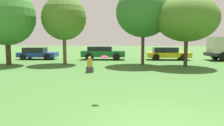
{
  "coord_description": "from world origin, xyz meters",
  "views": [
    {
      "loc": [
        -0.89,
        -5.39,
        2.13
      ],
      "look_at": [
        -1.31,
        3.93,
        1.12
      ],
      "focal_mm": 37.05,
      "sensor_mm": 36.0,
      "label": 1
    }
  ],
  "objects_px": {
    "tree_1": "(64,18)",
    "tree_0": "(7,17)",
    "parked_car_yellow": "(167,53)",
    "parked_car_blue": "(37,53)",
    "frisbee": "(105,57)",
    "tree_3": "(187,19)",
    "parked_car_green": "(103,53)",
    "bystander_sitting": "(90,66)",
    "tree_2": "(143,12)"
  },
  "relations": [
    {
      "from": "frisbee",
      "to": "tree_1",
      "type": "xyz_separation_m",
      "value": [
        -4.16,
        11.16,
        2.25
      ]
    },
    {
      "from": "parked_car_blue",
      "to": "parked_car_yellow",
      "type": "distance_m",
      "value": 13.08
    },
    {
      "from": "tree_3",
      "to": "bystander_sitting",
      "type": "bearing_deg",
      "value": -154.36
    },
    {
      "from": "parked_car_yellow",
      "to": "frisbee",
      "type": "bearing_deg",
      "value": -107.92
    },
    {
      "from": "tree_3",
      "to": "tree_0",
      "type": "bearing_deg",
      "value": 178.3
    },
    {
      "from": "parked_car_green",
      "to": "tree_1",
      "type": "bearing_deg",
      "value": -123.85
    },
    {
      "from": "tree_0",
      "to": "bystander_sitting",
      "type": "bearing_deg",
      "value": -27.56
    },
    {
      "from": "tree_0",
      "to": "frisbee",
      "type": "bearing_deg",
      "value": -50.41
    },
    {
      "from": "tree_0",
      "to": "parked_car_green",
      "type": "height_order",
      "value": "tree_0"
    },
    {
      "from": "parked_car_yellow",
      "to": "parked_car_blue",
      "type": "bearing_deg",
      "value": -179.67
    },
    {
      "from": "tree_3",
      "to": "parked_car_yellow",
      "type": "bearing_deg",
      "value": 93.13
    },
    {
      "from": "bystander_sitting",
      "to": "tree_2",
      "type": "bearing_deg",
      "value": 49.67
    },
    {
      "from": "tree_1",
      "to": "parked_car_blue",
      "type": "distance_m",
      "value": 6.5
    },
    {
      "from": "parked_car_green",
      "to": "tree_3",
      "type": "bearing_deg",
      "value": -38.91
    },
    {
      "from": "frisbee",
      "to": "tree_3",
      "type": "relative_size",
      "value": 0.05
    },
    {
      "from": "parked_car_green",
      "to": "parked_car_yellow",
      "type": "xyz_separation_m",
      "value": [
        6.41,
        0.06,
        -0.05
      ]
    },
    {
      "from": "bystander_sitting",
      "to": "parked_car_green",
      "type": "xyz_separation_m",
      "value": [
        0.06,
        8.71,
        0.29
      ]
    },
    {
      "from": "tree_1",
      "to": "tree_0",
      "type": "bearing_deg",
      "value": -167.61
    },
    {
      "from": "tree_2",
      "to": "parked_car_yellow",
      "type": "height_order",
      "value": "tree_2"
    },
    {
      "from": "frisbee",
      "to": "tree_0",
      "type": "distance_m",
      "value": 13.45
    },
    {
      "from": "frisbee",
      "to": "tree_2",
      "type": "height_order",
      "value": "tree_2"
    },
    {
      "from": "frisbee",
      "to": "tree_2",
      "type": "xyz_separation_m",
      "value": [
        2.22,
        10.87,
        2.64
      ]
    },
    {
      "from": "tree_0",
      "to": "tree_3",
      "type": "height_order",
      "value": "tree_0"
    },
    {
      "from": "bystander_sitting",
      "to": "parked_car_yellow",
      "type": "xyz_separation_m",
      "value": [
        6.47,
        8.77,
        0.25
      ]
    },
    {
      "from": "tree_2",
      "to": "parked_car_yellow",
      "type": "bearing_deg",
      "value": 57.8
    },
    {
      "from": "parked_car_green",
      "to": "bystander_sitting",
      "type": "bearing_deg",
      "value": -90.16
    },
    {
      "from": "frisbee",
      "to": "bystander_sitting",
      "type": "xyz_separation_m",
      "value": [
        -1.44,
        6.56,
        -1.11
      ]
    },
    {
      "from": "frisbee",
      "to": "bystander_sitting",
      "type": "distance_m",
      "value": 6.81
    },
    {
      "from": "tree_2",
      "to": "tree_3",
      "type": "relative_size",
      "value": 1.16
    },
    {
      "from": "tree_3",
      "to": "parked_car_green",
      "type": "relative_size",
      "value": 1.23
    },
    {
      "from": "tree_2",
      "to": "frisbee",
      "type": "bearing_deg",
      "value": -101.54
    },
    {
      "from": "tree_3",
      "to": "parked_car_green",
      "type": "xyz_separation_m",
      "value": [
        -6.71,
        5.46,
        -2.87
      ]
    },
    {
      "from": "parked_car_blue",
      "to": "tree_3",
      "type": "bearing_deg",
      "value": -22.09
    },
    {
      "from": "parked_car_yellow",
      "to": "parked_car_green",
      "type": "bearing_deg",
      "value": -179.25
    },
    {
      "from": "tree_2",
      "to": "parked_car_green",
      "type": "distance_m",
      "value": 6.66
    },
    {
      "from": "parked_car_blue",
      "to": "tree_0",
      "type": "bearing_deg",
      "value": -94.21
    },
    {
      "from": "bystander_sitting",
      "to": "tree_2",
      "type": "xyz_separation_m",
      "value": [
        3.66,
        4.31,
        3.75
      ]
    },
    {
      "from": "bystander_sitting",
      "to": "parked_car_blue",
      "type": "xyz_separation_m",
      "value": [
        -6.61,
        8.75,
        0.22
      ]
    },
    {
      "from": "bystander_sitting",
      "to": "parked_car_blue",
      "type": "bearing_deg",
      "value": 127.09
    },
    {
      "from": "parked_car_green",
      "to": "parked_car_yellow",
      "type": "distance_m",
      "value": 6.41
    },
    {
      "from": "frisbee",
      "to": "parked_car_blue",
      "type": "xyz_separation_m",
      "value": [
        -8.05,
        15.31,
        -0.89
      ]
    },
    {
      "from": "tree_1",
      "to": "parked_car_green",
      "type": "distance_m",
      "value": 5.84
    },
    {
      "from": "frisbee",
      "to": "parked_car_blue",
      "type": "bearing_deg",
      "value": 117.75
    },
    {
      "from": "frisbee",
      "to": "parked_car_yellow",
      "type": "height_order",
      "value": "frisbee"
    },
    {
      "from": "frisbee",
      "to": "tree_0",
      "type": "xyz_separation_m",
      "value": [
        -8.45,
        10.22,
        2.27
      ]
    },
    {
      "from": "bystander_sitting",
      "to": "parked_car_blue",
      "type": "relative_size",
      "value": 0.26
    },
    {
      "from": "bystander_sitting",
      "to": "tree_2",
      "type": "height_order",
      "value": "tree_2"
    },
    {
      "from": "tree_0",
      "to": "tree_1",
      "type": "height_order",
      "value": "tree_0"
    },
    {
      "from": "bystander_sitting",
      "to": "tree_3",
      "type": "distance_m",
      "value": 8.15
    },
    {
      "from": "tree_3",
      "to": "parked_car_green",
      "type": "height_order",
      "value": "tree_3"
    }
  ]
}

